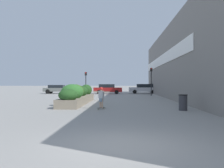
# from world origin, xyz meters

# --- Properties ---
(ground_plane) EXTENTS (300.00, 300.00, 0.00)m
(ground_plane) POSITION_xyz_m (0.00, 0.00, 0.00)
(ground_plane) COLOR gray
(building_wall_right) EXTENTS (0.67, 44.01, 7.86)m
(building_wall_right) POSITION_xyz_m (5.25, 18.11, 3.94)
(building_wall_right) COLOR gray
(building_wall_right) RESTS_ON ground_plane
(planter_box) EXTENTS (1.62, 9.47, 1.60)m
(planter_box) POSITION_xyz_m (-3.55, 13.47, 0.68)
(planter_box) COLOR gray
(planter_box) RESTS_ON ground_plane
(skateboard) EXTENTS (0.51, 0.77, 0.10)m
(skateboard) POSITION_xyz_m (-1.27, 9.32, 0.07)
(skateboard) COLOR black
(skateboard) RESTS_ON ground_plane
(skateboarder) EXTENTS (1.13, 0.65, 1.32)m
(skateboarder) POSITION_xyz_m (-1.27, 9.32, 0.90)
(skateboarder) COLOR tan
(skateboarder) RESTS_ON skateboard
(trash_bin) EXTENTS (0.54, 0.54, 0.98)m
(trash_bin) POSITION_xyz_m (3.81, 8.72, 0.49)
(trash_bin) COLOR #38383D
(trash_bin) RESTS_ON ground_plane
(car_leftmost) EXTENTS (4.76, 2.04, 1.54)m
(car_leftmost) POSITION_xyz_m (3.57, 33.94, 0.80)
(car_leftmost) COLOR #BCBCC1
(car_leftmost) RESTS_ON ground_plane
(car_center_left) EXTENTS (4.43, 1.84, 1.51)m
(car_center_left) POSITION_xyz_m (-2.23, 32.42, 0.78)
(car_center_left) COLOR maroon
(car_center_left) RESTS_ON ground_plane
(car_center_right) EXTENTS (4.31, 1.85, 1.39)m
(car_center_right) POSITION_xyz_m (-10.35, 32.79, 0.75)
(car_center_right) COLOR slate
(car_center_right) RESTS_ON ground_plane
(car_rightmost) EXTENTS (3.85, 1.88, 1.39)m
(car_rightmost) POSITION_xyz_m (10.89, 33.92, 0.73)
(car_rightmost) COLOR #BCBCC1
(car_rightmost) RESTS_ON ground_plane
(traffic_light_left) EXTENTS (0.28, 0.30, 3.18)m
(traffic_light_left) POSITION_xyz_m (-4.90, 27.04, 2.19)
(traffic_light_left) COLOR black
(traffic_light_left) RESTS_ON ground_plane
(traffic_light_right) EXTENTS (0.28, 0.30, 3.70)m
(traffic_light_right) POSITION_xyz_m (3.91, 26.56, 2.50)
(traffic_light_right) COLOR black
(traffic_light_right) RESTS_ON ground_plane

